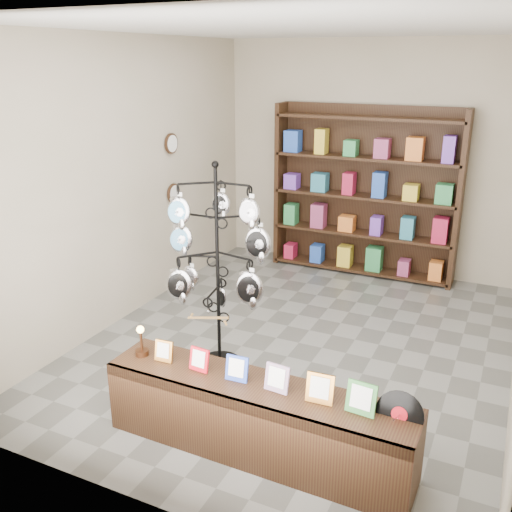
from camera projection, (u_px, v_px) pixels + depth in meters
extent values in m
plane|color=slate|center=(299.00, 343.00, 5.83)|extent=(5.00, 5.00, 0.00)
plane|color=#B4A491|center=(371.00, 159.00, 7.47)|extent=(4.00, 0.00, 4.00)
plane|color=#B4A491|center=(144.00, 295.00, 3.20)|extent=(4.00, 0.00, 4.00)
plane|color=#B4A491|center=(129.00, 181.00, 6.14)|extent=(0.00, 5.00, 5.00)
plane|color=white|center=(308.00, 28.00, 4.84)|extent=(5.00, 5.00, 0.00)
cylinder|color=black|center=(220.00, 362.00, 5.43)|extent=(0.50, 0.50, 0.03)
cylinder|color=black|center=(218.00, 271.00, 5.13)|extent=(0.04, 0.04, 1.89)
sphere|color=black|center=(215.00, 164.00, 4.81)|extent=(0.06, 0.06, 0.06)
ellipsoid|color=silver|center=(222.00, 298.00, 5.43)|extent=(0.10, 0.06, 0.20)
cube|color=#AB8347|center=(208.00, 318.00, 5.00)|extent=(0.33, 0.16, 0.04)
cube|color=black|center=(257.00, 419.00, 4.13)|extent=(2.31, 0.50, 0.57)
cube|color=orange|center=(164.00, 351.00, 4.33)|extent=(0.15, 0.05, 0.17)
cube|color=red|center=(199.00, 360.00, 4.20)|extent=(0.16, 0.06, 0.18)
cube|color=#263FA5|center=(237.00, 369.00, 4.07)|extent=(0.17, 0.06, 0.19)
cube|color=#E54C33|center=(277.00, 378.00, 3.94)|extent=(0.18, 0.06, 0.20)
cube|color=orange|center=(320.00, 388.00, 3.81)|extent=(0.19, 0.06, 0.21)
cube|color=#337233|center=(361.00, 398.00, 3.69)|extent=(0.20, 0.07, 0.22)
cylinder|color=black|center=(399.00, 414.00, 3.66)|extent=(0.32, 0.08, 0.31)
cylinder|color=red|center=(399.00, 414.00, 3.65)|extent=(0.11, 0.03, 0.10)
cylinder|color=#3F2212|center=(142.00, 352.00, 4.44)|extent=(0.10, 0.10, 0.04)
cylinder|color=#3F2212|center=(141.00, 342.00, 4.41)|extent=(0.02, 0.02, 0.15)
sphere|color=#FFBF59|center=(140.00, 329.00, 4.37)|extent=(0.06, 0.06, 0.06)
cube|color=black|center=(368.00, 190.00, 7.55)|extent=(2.40, 0.04, 2.20)
cube|color=black|center=(281.00, 184.00, 7.89)|extent=(0.06, 0.36, 2.20)
cube|color=black|center=(460.00, 202.00, 6.93)|extent=(0.06, 0.36, 2.20)
cube|color=black|center=(360.00, 268.00, 7.76)|extent=(2.36, 0.36, 0.04)
cube|color=black|center=(362.00, 233.00, 7.59)|extent=(2.36, 0.36, 0.03)
cube|color=black|center=(364.00, 196.00, 7.43)|extent=(2.36, 0.36, 0.04)
cube|color=black|center=(367.00, 158.00, 7.26)|extent=(2.36, 0.36, 0.04)
cube|color=black|center=(369.00, 118.00, 7.10)|extent=(2.36, 0.36, 0.04)
cylinder|color=black|center=(171.00, 144.00, 6.71)|extent=(0.03, 0.24, 0.24)
cylinder|color=black|center=(174.00, 193.00, 6.91)|extent=(0.03, 0.24, 0.24)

